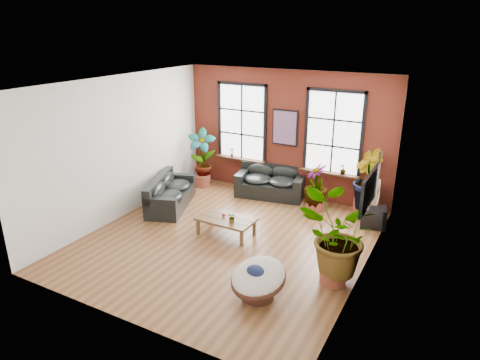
% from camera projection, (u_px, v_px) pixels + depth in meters
% --- Properties ---
extents(room, '(6.04, 6.54, 3.54)m').
position_uv_depth(room, '(230.00, 165.00, 9.24)').
color(room, brown).
rests_on(room, ground).
extents(sofa_back, '(2.02, 1.23, 0.87)m').
position_uv_depth(sofa_back, '(271.00, 182.00, 12.12)').
color(sofa_back, black).
rests_on(sofa_back, ground).
extents(sofa_left, '(1.50, 2.19, 0.80)m').
position_uv_depth(sofa_left, '(169.00, 194.00, 11.39)').
color(sofa_left, black).
rests_on(sofa_left, ground).
extents(coffee_table, '(1.32, 0.77, 0.51)m').
position_uv_depth(coffee_table, '(226.00, 220.00, 9.82)').
color(coffee_table, '#53381E').
rests_on(coffee_table, ground).
extents(papasan_chair, '(1.26, 1.26, 0.75)m').
position_uv_depth(papasan_chair, '(258.00, 279.00, 7.52)').
color(papasan_chair, '#442318').
rests_on(papasan_chair, ground).
extents(poster, '(0.74, 0.06, 0.98)m').
position_uv_depth(poster, '(285.00, 128.00, 11.68)').
color(poster, black).
rests_on(poster, room).
extents(tv_wall_unit, '(0.13, 1.86, 1.20)m').
position_uv_depth(tv_wall_unit, '(371.00, 190.00, 8.36)').
color(tv_wall_unit, black).
rests_on(tv_wall_unit, room).
extents(media_box, '(0.68, 0.61, 0.49)m').
position_uv_depth(media_box, '(373.00, 217.00, 10.28)').
color(media_box, black).
rests_on(media_box, ground).
extents(pot_back_left, '(0.60, 0.60, 0.35)m').
position_uv_depth(pot_back_left, '(203.00, 180.00, 12.92)').
color(pot_back_left, brown).
rests_on(pot_back_left, ground).
extents(pot_back_right, '(0.60, 0.60, 0.37)m').
position_uv_depth(pot_back_right, '(363.00, 205.00, 11.09)').
color(pot_back_right, brown).
rests_on(pot_back_right, ground).
extents(pot_right_wall, '(0.57, 0.57, 0.37)m').
position_uv_depth(pot_right_wall, '(333.00, 274.00, 8.04)').
color(pot_right_wall, brown).
rests_on(pot_right_wall, ground).
extents(pot_mid, '(0.59, 0.59, 0.35)m').
position_uv_depth(pot_mid, '(315.00, 203.00, 11.25)').
color(pot_mid, brown).
rests_on(pot_mid, ground).
extents(floor_plant_back_left, '(1.00, 0.87, 1.60)m').
position_uv_depth(floor_plant_back_left, '(202.00, 155.00, 12.69)').
color(floor_plant_back_left, '#193F10').
rests_on(floor_plant_back_left, ground).
extents(floor_plant_back_right, '(1.04, 1.09, 1.55)m').
position_uv_depth(floor_plant_back_right, '(366.00, 179.00, 10.81)').
color(floor_plant_back_right, '#193F10').
rests_on(floor_plant_back_right, ground).
extents(floor_plant_right_wall, '(1.73, 1.62, 1.55)m').
position_uv_depth(floor_plant_right_wall, '(336.00, 237.00, 7.81)').
color(floor_plant_right_wall, '#193F10').
rests_on(floor_plant_right_wall, ground).
extents(floor_plant_mid, '(0.85, 0.85, 1.11)m').
position_uv_depth(floor_plant_mid, '(316.00, 185.00, 11.06)').
color(floor_plant_mid, '#193F10').
rests_on(floor_plant_mid, ground).
extents(table_plant, '(0.26, 0.24, 0.24)m').
position_uv_depth(table_plant, '(232.00, 217.00, 9.56)').
color(table_plant, '#193F10').
rests_on(table_plant, coffee_table).
extents(sill_plant_left, '(0.17, 0.17, 0.27)m').
position_uv_depth(sill_plant_left, '(232.00, 152.00, 12.69)').
color(sill_plant_left, '#193F10').
rests_on(sill_plant_left, room).
extents(sill_plant_right, '(0.19, 0.19, 0.27)m').
position_uv_depth(sill_plant_right, '(343.00, 169.00, 11.18)').
color(sill_plant_right, '#193F10').
rests_on(sill_plant_right, room).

